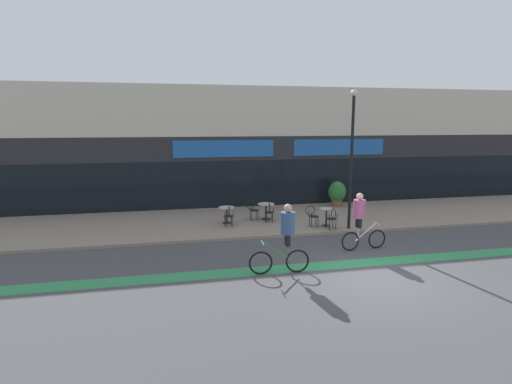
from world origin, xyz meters
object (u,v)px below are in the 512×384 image
at_px(lamp_post, 352,151).
at_px(cyclist_0, 361,218).
at_px(bistro_table_1, 266,208).
at_px(bistro_table_2, 326,214).
at_px(cafe_chair_1_near, 269,211).
at_px(cafe_chair_2_side, 312,215).
at_px(planter_pot, 337,193).
at_px(cyclist_1, 285,235).
at_px(cafe_chair_2_near, 332,217).
at_px(cafe_chair_0_near, 229,215).
at_px(cafe_chair_1_side, 252,209).
at_px(bistro_table_0, 227,212).

bearing_deg(lamp_post, cyclist_0, -106.24).
distance_m(bistro_table_1, bistro_table_2, 2.76).
relative_size(cafe_chair_1_near, cyclist_0, 0.44).
height_order(cafe_chair_2_side, planter_pot, planter_pot).
bearing_deg(planter_pot, cyclist_1, -122.26).
bearing_deg(cafe_chair_2_near, cyclist_0, 178.80).
bearing_deg(cafe_chair_2_side, cyclist_0, -74.80).
bearing_deg(bistro_table_1, cyclist_1, -98.28).
relative_size(bistro_table_2, lamp_post, 0.13).
bearing_deg(bistro_table_1, cafe_chair_0_near, -152.15).
xyz_separation_m(cafe_chair_0_near, cafe_chair_2_side, (3.40, -0.69, 0.00)).
bearing_deg(cyclist_0, lamp_post, 70.03).
height_order(cafe_chair_2_side, cyclist_1, cyclist_1).
bearing_deg(bistro_table_2, bistro_table_1, 143.06).
distance_m(bistro_table_1, lamp_post, 4.57).
distance_m(cafe_chair_2_near, planter_pot, 4.74).
bearing_deg(bistro_table_1, cafe_chair_2_near, -45.96).
xyz_separation_m(bistro_table_2, cyclist_1, (-3.10, -4.50, 0.53)).
height_order(bistro_table_2, cyclist_0, cyclist_0).
distance_m(cafe_chair_1_near, lamp_post, 4.30).
xyz_separation_m(bistro_table_2, lamp_post, (0.76, -0.58, 2.66)).
xyz_separation_m(cafe_chair_1_side, lamp_post, (3.58, -2.23, 2.66)).
bearing_deg(cafe_chair_1_near, cafe_chair_2_near, -119.52).
height_order(bistro_table_2, cafe_chair_1_near, cafe_chair_1_near).
xyz_separation_m(cafe_chair_0_near, cafe_chair_1_side, (1.19, 0.95, 0.00)).
xyz_separation_m(cafe_chair_2_side, cyclist_0, (0.70, -2.93, 0.52)).
bearing_deg(cyclist_0, bistro_table_2, 87.66).
xyz_separation_m(cafe_chair_1_side, cafe_chair_2_side, (2.20, -1.65, 0.00)).
relative_size(bistro_table_0, bistro_table_2, 0.95).
bearing_deg(cyclist_1, bistro_table_1, -94.93).
distance_m(bistro_table_1, cafe_chair_2_side, 2.29).
xyz_separation_m(lamp_post, cyclist_0, (-0.68, -2.35, -2.14)).
height_order(cafe_chair_1_near, lamp_post, lamp_post).
relative_size(cafe_chair_1_side, cyclist_0, 0.44).
height_order(cafe_chair_0_near, cafe_chair_2_side, same).
bearing_deg(cyclist_1, cafe_chair_1_side, -89.18).
bearing_deg(cafe_chair_0_near, cafe_chair_2_near, -109.67).
distance_m(cafe_chair_1_near, cafe_chair_2_side, 1.89).
xyz_separation_m(bistro_table_1, cafe_chair_0_near, (-1.82, -0.96, 0.01)).
bearing_deg(cafe_chair_0_near, bistro_table_2, -101.31).
xyz_separation_m(bistro_table_1, lamp_post, (2.96, -2.23, 2.67)).
bearing_deg(cafe_chair_2_near, planter_pot, -28.43).
bearing_deg(cafe_chair_0_near, bistro_table_1, -63.66).
height_order(bistro_table_0, planter_pot, planter_pot).
height_order(bistro_table_1, cafe_chair_1_near, cafe_chair_1_near).
bearing_deg(bistro_table_1, cyclist_0, -63.61).
bearing_deg(bistro_table_1, lamp_post, -37.05).
bearing_deg(lamp_post, cyclist_1, -134.46).
relative_size(bistro_table_0, cafe_chair_1_near, 0.78).
distance_m(cafe_chair_1_side, cafe_chair_2_side, 2.75).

